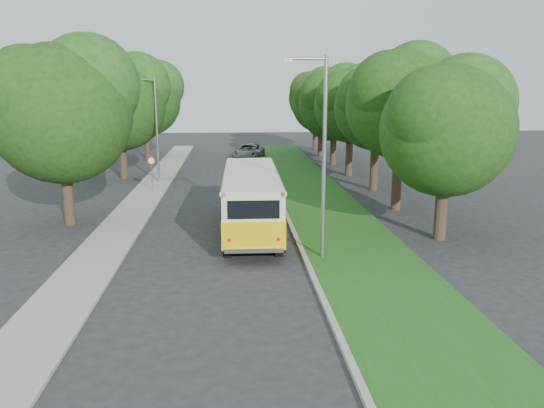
{
  "coord_description": "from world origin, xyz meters",
  "views": [
    {
      "loc": [
        0.71,
        -22.74,
        6.81
      ],
      "look_at": [
        2.56,
        1.28,
        1.5
      ],
      "focal_mm": 35.0,
      "sensor_mm": 36.0,
      "label": 1
    }
  ],
  "objects": [
    {
      "name": "ground",
      "position": [
        0.0,
        0.0,
        0.0
      ],
      "size": [
        120.0,
        120.0,
        0.0
      ],
      "primitive_type": "plane",
      "color": "#252527",
      "rests_on": "ground"
    },
    {
      "name": "curb",
      "position": [
        3.6,
        5.0,
        0.07
      ],
      "size": [
        0.2,
        70.0,
        0.15
      ],
      "primitive_type": "cube",
      "color": "gray",
      "rests_on": "ground"
    },
    {
      "name": "treeline",
      "position": [
        3.15,
        17.99,
        5.93
      ],
      "size": [
        24.27,
        41.91,
        9.46
      ],
      "color": "#332319",
      "rests_on": "ground"
    },
    {
      "name": "warning_sign",
      "position": [
        -4.5,
        11.98,
        1.71
      ],
      "size": [
        0.56,
        0.1,
        2.5
      ],
      "color": "gray",
      "rests_on": "ground"
    },
    {
      "name": "car_silver",
      "position": [
        1.37,
        7.22,
        0.65
      ],
      "size": [
        2.68,
        4.12,
        1.31
      ],
      "primitive_type": "imported",
      "rotation": [
        0.0,
        0.0,
        -0.32
      ],
      "color": "#BABABF",
      "rests_on": "ground"
    },
    {
      "name": "car_blue",
      "position": [
        1.83,
        18.18,
        0.62
      ],
      "size": [
        3.06,
        4.6,
        1.24
      ],
      "primitive_type": "imported",
      "rotation": [
        0.0,
        0.0,
        -0.34
      ],
      "color": "navy",
      "rests_on": "ground"
    },
    {
      "name": "car_white",
      "position": [
        3.0,
        14.7,
        0.66
      ],
      "size": [
        1.68,
        4.09,
        1.32
      ],
      "primitive_type": "imported",
      "rotation": [
        0.0,
        0.0,
        -0.07
      ],
      "color": "silver",
      "rests_on": "ground"
    },
    {
      "name": "car_grey",
      "position": [
        2.38,
        28.35,
        0.74
      ],
      "size": [
        3.55,
        5.73,
        1.48
      ],
      "primitive_type": "imported",
      "rotation": [
        0.0,
        0.0,
        -0.22
      ],
      "color": "slate",
      "rests_on": "ground"
    },
    {
      "name": "sidewalk",
      "position": [
        -4.8,
        5.0,
        0.06
      ],
      "size": [
        2.2,
        70.0,
        0.12
      ],
      "primitive_type": "cube",
      "color": "gray",
      "rests_on": "ground"
    },
    {
      "name": "grass_verge",
      "position": [
        5.95,
        5.0,
        0.07
      ],
      "size": [
        4.5,
        70.0,
        0.13
      ],
      "primitive_type": "cube",
      "color": "#225516",
      "rests_on": "ground"
    },
    {
      "name": "vintage_bus",
      "position": [
        1.61,
        1.91,
        1.5
      ],
      "size": [
        2.8,
        10.16,
        3.0
      ],
      "primitive_type": null,
      "rotation": [
        0.0,
        0.0,
        -0.02
      ],
      "color": "yellow",
      "rests_on": "ground"
    },
    {
      "name": "lamppost_far",
      "position": [
        -4.7,
        16.0,
        4.12
      ],
      "size": [
        1.71,
        0.16,
        7.5
      ],
      "color": "gray",
      "rests_on": "ground"
    },
    {
      "name": "lamppost_near",
      "position": [
        4.21,
        -2.5,
        4.37
      ],
      "size": [
        1.71,
        0.16,
        8.0
      ],
      "color": "gray",
      "rests_on": "ground"
    }
  ]
}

